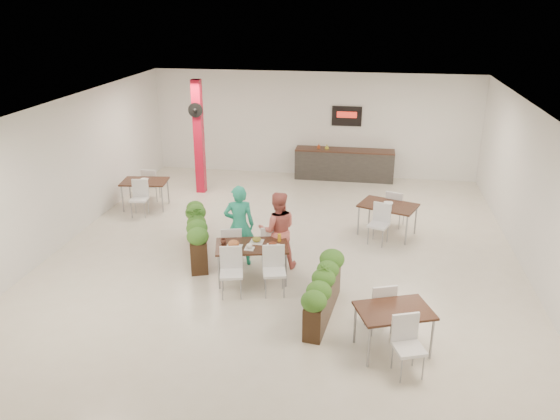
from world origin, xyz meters
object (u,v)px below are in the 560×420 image
(service_counter, at_px, (344,164))
(side_table_a, at_px, (145,185))
(side_table_b, at_px, (388,209))
(planter_right, at_px, (323,291))
(main_table, at_px, (251,250))
(diner_woman, at_px, (278,230))
(side_table_c, at_px, (394,317))
(planter_left, at_px, (197,232))
(red_column, at_px, (199,136))
(diner_man, at_px, (239,225))

(service_counter, distance_m, side_table_a, 6.08)
(side_table_b, bearing_deg, planter_right, -86.98)
(side_table_a, distance_m, side_table_b, 6.35)
(service_counter, xyz_separation_m, side_table_b, (1.23, -4.11, 0.14))
(main_table, distance_m, side_table_b, 3.81)
(diner_woman, height_order, side_table_c, diner_woman)
(planter_left, relative_size, side_table_b, 1.23)
(red_column, height_order, side_table_c, red_column)
(diner_woman, distance_m, planter_right, 2.09)
(diner_woman, distance_m, side_table_b, 3.07)
(planter_left, bearing_deg, red_column, 105.95)
(side_table_a, bearing_deg, side_table_b, -13.93)
(red_column, bearing_deg, diner_man, -63.31)
(diner_man, distance_m, side_table_a, 4.29)
(side_table_c, bearing_deg, diner_woman, 110.34)
(red_column, xyz_separation_m, main_table, (2.55, -4.96, -1.01))
(diner_man, height_order, diner_woman, diner_man)
(service_counter, xyz_separation_m, diner_man, (-1.84, -6.17, 0.37))
(diner_woman, relative_size, side_table_c, 0.98)
(main_table, bearing_deg, service_counter, 78.04)
(service_counter, height_order, side_table_b, service_counter)
(diner_man, height_order, planter_right, diner_man)
(red_column, xyz_separation_m, diner_man, (2.16, -4.30, -0.78))
(red_column, height_order, diner_woman, red_column)
(red_column, bearing_deg, planter_left, -74.05)
(diner_woman, relative_size, side_table_a, 0.99)
(diner_woman, height_order, side_table_a, diner_woman)
(diner_woman, bearing_deg, planter_right, 108.60)
(side_table_c, bearing_deg, red_column, 106.38)
(diner_woman, distance_m, planter_left, 1.86)
(red_column, height_order, service_counter, red_column)
(red_column, xyz_separation_m, side_table_c, (5.23, -6.90, -1.02))
(diner_man, distance_m, side_table_c, 4.03)
(service_counter, height_order, diner_man, service_counter)
(diner_man, relative_size, side_table_c, 1.04)
(red_column, relative_size, side_table_a, 1.93)
(service_counter, distance_m, diner_woman, 6.26)
(side_table_c, bearing_deg, side_table_b, 69.22)
(red_column, bearing_deg, side_table_b, -23.27)
(diner_woman, bearing_deg, side_table_a, -48.48)
(side_table_b, bearing_deg, side_table_a, -166.74)
(main_table, bearing_deg, side_table_b, 45.30)
(red_column, relative_size, service_counter, 1.07)
(side_table_c, bearing_deg, main_table, 123.25)
(service_counter, bearing_deg, side_table_c, -81.98)
(planter_right, xyz_separation_m, side_table_b, (1.17, 3.80, 0.14))
(planter_right, distance_m, side_table_c, 1.46)
(main_table, relative_size, side_table_b, 1.12)
(side_table_a, distance_m, side_table_c, 8.31)
(service_counter, bearing_deg, planter_right, -89.54)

